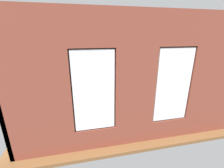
# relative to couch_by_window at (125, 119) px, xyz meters

# --- Properties ---
(ground_plane) EXTENTS (6.91, 6.31, 0.10)m
(ground_plane) POSITION_rel_couch_by_window_xyz_m (-0.04, -2.12, -0.38)
(ground_plane) COLOR brown
(brick_wall_with_windows) EXTENTS (6.31, 0.30, 3.50)m
(brick_wall_with_windows) POSITION_rel_couch_by_window_xyz_m (-0.04, 0.65, 1.42)
(brick_wall_with_windows) COLOR brown
(brick_wall_with_windows) RESTS_ON ground_plane
(white_wall_right) EXTENTS (0.10, 5.31, 3.50)m
(white_wall_right) POSITION_rel_couch_by_window_xyz_m (3.06, -1.92, 1.42)
(white_wall_right) COLOR silver
(white_wall_right) RESTS_ON ground_plane
(couch_by_window) EXTENTS (1.83, 0.87, 0.80)m
(couch_by_window) POSITION_rel_couch_by_window_xyz_m (0.00, 0.00, 0.00)
(couch_by_window) COLOR black
(couch_by_window) RESTS_ON ground_plane
(couch_left) EXTENTS (0.97, 2.07, 0.80)m
(couch_left) POSITION_rel_couch_by_window_xyz_m (-2.50, -2.08, -0.00)
(couch_left) COLOR black
(couch_left) RESTS_ON ground_plane
(coffee_table) EXTENTS (1.58, 0.72, 0.46)m
(coffee_table) POSITION_rel_couch_by_window_xyz_m (0.26, -2.30, 0.07)
(coffee_table) COLOR #A87547
(coffee_table) RESTS_ON ground_plane
(cup_ceramic) EXTENTS (0.07, 0.07, 0.08)m
(cup_ceramic) POSITION_rel_couch_by_window_xyz_m (0.26, -2.30, 0.17)
(cup_ceramic) COLOR #B23D38
(cup_ceramic) RESTS_ON coffee_table
(candle_jar) EXTENTS (0.08, 0.08, 0.13)m
(candle_jar) POSITION_rel_couch_by_window_xyz_m (0.74, -2.20, 0.19)
(candle_jar) COLOR #B7333D
(candle_jar) RESTS_ON coffee_table
(table_plant_small) EXTENTS (0.15, 0.15, 0.26)m
(table_plant_small) POSITION_rel_couch_by_window_xyz_m (-0.17, -2.43, 0.26)
(table_plant_small) COLOR gray
(table_plant_small) RESTS_ON coffee_table
(remote_black) EXTENTS (0.16, 0.15, 0.02)m
(remote_black) POSITION_rel_couch_by_window_xyz_m (0.14, -2.20, 0.14)
(remote_black) COLOR black
(remote_black) RESTS_ON coffee_table
(media_console) EXTENTS (1.09, 0.42, 0.47)m
(media_console) POSITION_rel_couch_by_window_xyz_m (2.76, -2.48, -0.09)
(media_console) COLOR black
(media_console) RESTS_ON ground_plane
(tv_flatscreen) EXTENTS (0.98, 0.20, 0.67)m
(tv_flatscreen) POSITION_rel_couch_by_window_xyz_m (2.76, -2.48, 0.48)
(tv_flatscreen) COLOR black
(tv_flatscreen) RESTS_ON media_console
(papasan_chair) EXTENTS (1.11, 1.11, 0.70)m
(papasan_chair) POSITION_rel_couch_by_window_xyz_m (0.07, -4.19, 0.11)
(papasan_chair) COLOR olive
(papasan_chair) RESTS_ON ground_plane
(potted_plant_by_left_couch) EXTENTS (0.35, 0.35, 0.65)m
(potted_plant_by_left_couch) POSITION_rel_couch_by_window_xyz_m (-2.10, -3.55, 0.12)
(potted_plant_by_left_couch) COLOR beige
(potted_plant_by_left_couch) RESTS_ON ground_plane
(potted_plant_beside_window_right) EXTENTS (0.78, 0.76, 1.06)m
(potted_plant_beside_window_right) POSITION_rel_couch_by_window_xyz_m (2.51, 0.11, 0.31)
(potted_plant_beside_window_right) COLOR brown
(potted_plant_beside_window_right) RESTS_ON ground_plane
(potted_plant_corner_far_left) EXTENTS (0.96, 0.93, 1.38)m
(potted_plant_corner_far_left) POSITION_rel_couch_by_window_xyz_m (-2.64, 0.09, 0.51)
(potted_plant_corner_far_left) COLOR brown
(potted_plant_corner_far_left) RESTS_ON ground_plane
(potted_plant_mid_room_small) EXTENTS (0.33, 0.33, 0.44)m
(potted_plant_mid_room_small) POSITION_rel_couch_by_window_xyz_m (-1.24, -2.72, -0.03)
(potted_plant_mid_room_small) COLOR brown
(potted_plant_mid_room_small) RESTS_ON ground_plane
(potted_plant_corner_near_left) EXTENTS (0.68, 0.68, 1.04)m
(potted_plant_corner_near_left) POSITION_rel_couch_by_window_xyz_m (-2.65, -4.28, 0.36)
(potted_plant_corner_near_left) COLOR beige
(potted_plant_corner_near_left) RESTS_ON ground_plane
(potted_plant_near_tv) EXTENTS (1.03, 0.97, 1.43)m
(potted_plant_near_tv) POSITION_rel_couch_by_window_xyz_m (2.21, -1.48, 0.54)
(potted_plant_near_tv) COLOR gray
(potted_plant_near_tv) RESTS_ON ground_plane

